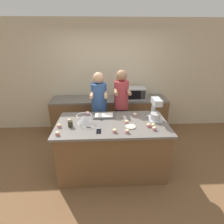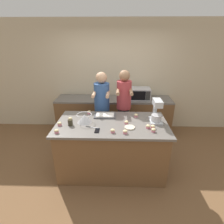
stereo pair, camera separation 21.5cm
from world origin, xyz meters
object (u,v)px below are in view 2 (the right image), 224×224
(drinking_glass, at_px, (70,122))
(cupcake_1, at_px, (60,124))
(mixing_bowl, at_px, (84,118))
(stand_mixer, at_px, (156,112))
(cupcake_4, at_px, (148,126))
(person_left, at_px, (102,110))
(cupcake_7, at_px, (153,127))
(cupcake_10, at_px, (126,122))
(cupcake_0, at_px, (125,132))
(person_right, at_px, (124,109))
(cupcake_6, at_px, (70,119))
(cupcake_5, at_px, (153,130))
(microwave_oven, at_px, (139,94))
(cell_phone, at_px, (97,131))
(cupcake_8, at_px, (113,131))
(cupcake_9, at_px, (56,131))
(small_plate, at_px, (130,127))
(cupcake_2, at_px, (136,115))
(cupcake_3, at_px, (89,112))
(knife, at_px, (91,127))
(baking_tray, at_px, (105,116))

(drinking_glass, xyz_separation_m, cupcake_1, (-0.18, -0.01, -0.02))
(mixing_bowl, distance_m, cupcake_1, 0.41)
(stand_mixer, relative_size, cupcake_4, 5.98)
(person_left, height_order, cupcake_7, person_left)
(drinking_glass, distance_m, cupcake_10, 0.92)
(mixing_bowl, bearing_deg, cupcake_0, -27.99)
(stand_mixer, bearing_deg, person_right, 129.07)
(cupcake_6, bearing_deg, cupcake_5, -14.40)
(microwave_oven, relative_size, cupcake_4, 7.78)
(cell_phone, height_order, cupcake_1, cupcake_1)
(cupcake_8, bearing_deg, cupcake_10, 52.63)
(cupcake_9, bearing_deg, cupcake_6, 76.98)
(person_left, distance_m, cupcake_4, 1.21)
(cupcake_0, bearing_deg, cupcake_9, -179.16)
(drinking_glass, xyz_separation_m, cupcake_7, (1.33, -0.07, -0.02))
(microwave_oven, xyz_separation_m, small_plate, (-0.32, -1.57, -0.08))
(cupcake_1, distance_m, cupcake_2, 1.34)
(cupcake_3, bearing_deg, person_right, 27.82)
(cupcake_6, bearing_deg, drinking_glass, -74.86)
(microwave_oven, bearing_deg, cupcake_8, -108.79)
(small_plate, bearing_deg, stand_mixer, 28.01)
(knife, bearing_deg, person_left, 83.84)
(cupcake_2, height_order, cupcake_4, same)
(cell_phone, bearing_deg, person_left, 90.46)
(cupcake_1, xyz_separation_m, cupcake_9, (0.03, -0.24, 0.00))
(cupcake_0, xyz_separation_m, cupcake_7, (0.44, 0.17, 0.00))
(cupcake_0, relative_size, cupcake_2, 1.00)
(cupcake_9, bearing_deg, knife, 21.19)
(cupcake_8, bearing_deg, knife, 155.89)
(drinking_glass, height_order, cupcake_0, drinking_glass)
(person_right, xyz_separation_m, cupcake_6, (-0.94, -0.65, 0.06))
(microwave_oven, bearing_deg, cupcake_6, -135.03)
(small_plate, distance_m, cupcake_5, 0.37)
(mixing_bowl, height_order, cupcake_10, mixing_bowl)
(baking_tray, relative_size, microwave_oven, 0.76)
(cell_phone, distance_m, cupcake_5, 0.86)
(mixing_bowl, height_order, knife, mixing_bowl)
(stand_mixer, height_order, cupcake_1, stand_mixer)
(small_plate, bearing_deg, knife, -179.82)
(drinking_glass, relative_size, cupcake_5, 1.50)
(microwave_oven, height_order, knife, microwave_oven)
(mixing_bowl, bearing_deg, person_right, 46.03)
(cupcake_4, xyz_separation_m, cupcake_5, (0.06, -0.11, 0.00))
(small_plate, bearing_deg, cupcake_9, -170.04)
(microwave_oven, distance_m, small_plate, 1.60)
(stand_mixer, bearing_deg, cupcake_2, 150.10)
(baking_tray, distance_m, cupcake_7, 0.90)
(cupcake_3, bearing_deg, cupcake_2, -7.48)
(baking_tray, relative_size, cupcake_5, 5.88)
(person_left, bearing_deg, person_right, -0.05)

